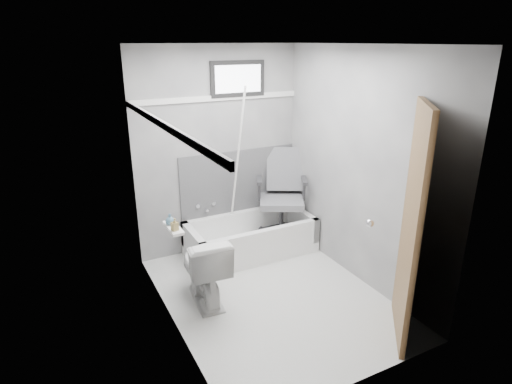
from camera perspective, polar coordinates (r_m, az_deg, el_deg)
floor at (r=4.44m, az=2.14°, el=-13.65°), size 2.60×2.60×0.00m
ceiling at (r=3.71m, az=2.63°, el=19.11°), size 2.60×2.60×0.00m
wall_back at (r=5.03m, az=-4.99°, el=5.37°), size 2.00×0.02×2.40m
wall_front at (r=2.93m, az=15.05°, el=-5.94°), size 2.00×0.02×2.40m
wall_left at (r=3.55m, az=-11.84°, el=-1.13°), size 0.02×2.60×2.40m
wall_right at (r=4.47m, az=13.60°, el=3.05°), size 0.02×2.60×2.40m
bathtub at (r=5.14m, az=-0.69°, el=-5.98°), size 1.50×0.70×0.42m
office_chair at (r=5.20m, az=3.43°, el=-0.41°), size 0.83×0.83×1.07m
toilet at (r=4.22m, az=-6.96°, el=-10.01°), size 0.47×0.76×0.71m
door at (r=3.71m, az=25.97°, el=-5.17°), size 0.78×0.78×2.00m
window at (r=4.98m, az=-2.46°, el=14.86°), size 0.66×0.04×0.40m
backerboard at (r=5.23m, az=-2.29°, el=1.43°), size 1.50×0.02×0.78m
trim_back at (r=4.91m, az=-5.15°, el=12.38°), size 2.00×0.02×0.06m
trim_left at (r=3.39m, az=-12.35°, el=8.77°), size 0.02×2.60×0.06m
pole at (r=4.91m, az=-2.59°, el=3.23°), size 0.02×0.52×1.89m
shelf at (r=3.77m, az=-10.95°, el=-4.71°), size 0.10×0.32×0.02m
soap_bottle_a at (r=3.67m, az=-10.80°, el=-4.27°), size 0.06×0.06×0.11m
soap_bottle_b at (r=3.80m, az=-11.42°, el=-3.59°), size 0.11×0.11×0.10m
faucet at (r=5.14m, az=-6.71°, el=-2.01°), size 0.26×0.10×0.16m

